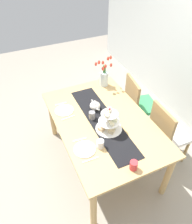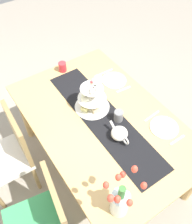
{
  "view_description": "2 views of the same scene",
  "coord_description": "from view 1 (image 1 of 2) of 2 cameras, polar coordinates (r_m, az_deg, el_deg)",
  "views": [
    {
      "loc": [
        1.67,
        -0.85,
        2.52
      ],
      "look_at": [
        -0.08,
        -0.05,
        0.84
      ],
      "focal_mm": 34.88,
      "sensor_mm": 36.0,
      "label": 1
    },
    {
      "loc": [
        -1.04,
        0.76,
        2.36
      ],
      "look_at": [
        0.02,
        0.05,
        0.85
      ],
      "focal_mm": 39.7,
      "sensor_mm": 36.0,
      "label": 2
    }
  ],
  "objects": [
    {
      "name": "chair_left",
      "position": [
        3.28,
        10.93,
        2.39
      ],
      "size": [
        0.48,
        0.48,
        0.91
      ],
      "color": "olive",
      "rests_on": "ground_plane"
    },
    {
      "name": "fork_left",
      "position": [
        2.84,
        -9.22,
        2.13
      ],
      "size": [
        0.02,
        0.15,
        0.01
      ],
      "primitive_type": "cube",
      "rotation": [
        0.0,
        0.0,
        -0.01
      ],
      "color": "silver",
      "rests_on": "dining_table"
    },
    {
      "name": "knife_right",
      "position": [
        2.19,
        -1.49,
        -12.42
      ],
      "size": [
        0.02,
        0.17,
        0.01
      ],
      "primitive_type": "cube",
      "rotation": [
        0.0,
        0.0,
        -0.02
      ],
      "color": "silver",
      "rests_on": "dining_table"
    },
    {
      "name": "knife_left",
      "position": [
        2.62,
        -7.32,
        -1.48
      ],
      "size": [
        0.03,
        0.17,
        0.01
      ],
      "primitive_type": "cube",
      "rotation": [
        0.0,
        0.0,
        0.09
      ],
      "color": "silver",
      "rests_on": "dining_table"
    },
    {
      "name": "fork_right",
      "position": [
        2.36,
        -4.29,
        -7.24
      ],
      "size": [
        0.03,
        0.15,
        0.01
      ],
      "primitive_type": "cube",
      "rotation": [
        0.0,
        0.0,
        -0.08
      ],
      "color": "silver",
      "rests_on": "dining_table"
    },
    {
      "name": "chair_right",
      "position": [
        2.92,
        17.93,
        -5.11
      ],
      "size": [
        0.43,
        0.43,
        0.91
      ],
      "color": "olive",
      "rests_on": "ground_plane"
    },
    {
      "name": "dining_table",
      "position": [
        2.64,
        1.75,
        -3.68
      ],
      "size": [
        1.65,
        1.06,
        0.75
      ],
      "color": "tan",
      "rests_on": "ground_plane"
    },
    {
      "name": "dinner_plate_right",
      "position": [
        2.27,
        -2.96,
        -9.7
      ],
      "size": [
        0.23,
        0.23,
        0.01
      ],
      "primitive_type": "cylinder",
      "color": "white",
      "rests_on": "dining_table"
    },
    {
      "name": "ground_plane",
      "position": [
        3.14,
        1.5,
        -12.22
      ],
      "size": [
        8.0,
        8.0,
        0.0
      ],
      "primitive_type": "plane",
      "color": "gray"
    },
    {
      "name": "mug_grey",
      "position": [
        2.56,
        -1.05,
        -0.85
      ],
      "size": [
        0.08,
        0.08,
        0.09
      ],
      "primitive_type": "cylinder",
      "color": "slate",
      "rests_on": "table_runner"
    },
    {
      "name": "mug_orange",
      "position": [
        2.13,
        9.83,
        -13.6
      ],
      "size": [
        0.08,
        0.08,
        0.09
      ],
      "primitive_type": "cylinder",
      "color": "red",
      "rests_on": "dining_table"
    },
    {
      "name": "teapot",
      "position": [
        2.69,
        -0.29,
        1.76
      ],
      "size": [
        0.24,
        0.13,
        0.14
      ],
      "color": "white",
      "rests_on": "table_runner"
    },
    {
      "name": "tiered_cake_stand",
      "position": [
        2.41,
        3.43,
        -2.84
      ],
      "size": [
        0.3,
        0.3,
        0.3
      ],
      "color": "beige",
      "rests_on": "table_runner"
    },
    {
      "name": "tulip_vase",
      "position": [
        3.07,
        2.14,
        9.43
      ],
      "size": [
        0.18,
        0.24,
        0.42
      ],
      "color": "silver",
      "rests_on": "dining_table"
    },
    {
      "name": "dinner_plate_left",
      "position": [
        2.73,
        -8.31,
        0.43
      ],
      "size": [
        0.23,
        0.23,
        0.01
      ],
      "primitive_type": "cylinder",
      "color": "white",
      "rests_on": "dining_table"
    },
    {
      "name": "mug_white_text",
      "position": [
        2.26,
        1.15,
        -8.36
      ],
      "size": [
        0.08,
        0.08,
        0.09
      ],
      "primitive_type": "cylinder",
      "color": "white",
      "rests_on": "dining_table"
    },
    {
      "name": "table_runner",
      "position": [
        2.57,
        1.66,
        -2.19
      ],
      "size": [
        1.34,
        0.31,
        0.0
      ],
      "primitive_type": "cube",
      "color": "black",
      "rests_on": "dining_table"
    }
  ]
}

